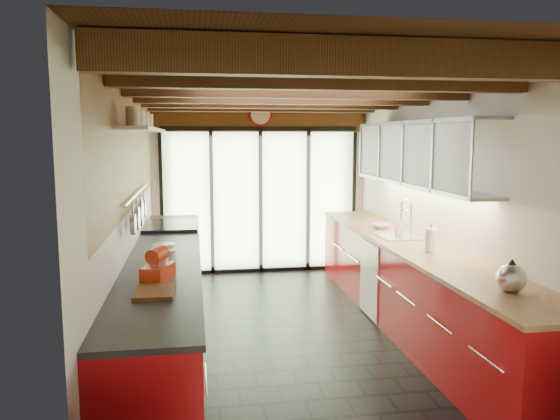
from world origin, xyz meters
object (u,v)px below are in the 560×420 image
(kettle, at_px, (511,277))
(paper_towel, at_px, (431,240))
(stand_mixer, at_px, (158,267))
(soap_bottle, at_px, (400,229))
(bowl, at_px, (381,226))

(kettle, xyz_separation_m, paper_towel, (0.00, 1.37, 0.01))
(stand_mixer, height_order, soap_bottle, stand_mixer)
(kettle, height_order, bowl, kettle)
(stand_mixer, xyz_separation_m, kettle, (2.54, -0.70, 0.00))
(stand_mixer, height_order, bowl, stand_mixer)
(soap_bottle, bearing_deg, bowl, 90.00)
(kettle, relative_size, bowl, 1.37)
(stand_mixer, bearing_deg, bowl, 39.19)
(stand_mixer, bearing_deg, soap_bottle, 30.05)
(paper_towel, distance_m, soap_bottle, 0.80)
(bowl, bearing_deg, paper_towel, -90.00)
(kettle, xyz_separation_m, soap_bottle, (0.00, 2.17, -0.02))
(kettle, bearing_deg, stand_mixer, 164.59)
(stand_mixer, distance_m, paper_towel, 2.63)
(kettle, distance_m, bowl, 2.77)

